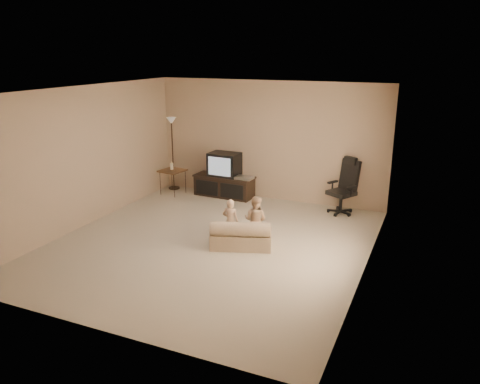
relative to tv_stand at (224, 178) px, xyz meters
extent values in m
plane|color=#B7A991|center=(0.92, -2.49, -0.40)|extent=(5.50, 5.50, 0.00)
plane|color=silver|center=(0.92, -2.49, 2.10)|extent=(5.50, 5.50, 0.00)
plane|color=tan|center=(0.92, 0.26, 0.85)|extent=(5.00, 0.00, 5.00)
plane|color=tan|center=(0.92, -5.24, 0.85)|extent=(5.00, 0.00, 5.00)
plane|color=tan|center=(-1.58, -2.49, 0.85)|extent=(0.00, 5.50, 5.50)
plane|color=tan|center=(3.42, -2.49, 0.85)|extent=(0.00, 5.50, 5.50)
cube|color=black|center=(-0.01, 0.00, -0.19)|extent=(1.31, 0.52, 0.41)
cube|color=black|center=(-0.01, 0.00, 0.04)|extent=(1.35, 0.56, 0.04)
cube|color=black|center=(-0.32, -0.22, -0.19)|extent=(0.53, 0.04, 0.31)
cube|color=black|center=(0.29, -0.25, -0.19)|extent=(0.53, 0.04, 0.31)
cube|color=black|center=(-0.01, 0.02, 0.31)|extent=(0.66, 0.49, 0.51)
cube|color=silver|center=(-0.02, -0.22, 0.31)|extent=(0.53, 0.03, 0.39)
cube|color=#B8B8BB|center=(0.50, -0.07, 0.09)|extent=(0.38, 0.27, 0.06)
cylinder|color=black|center=(2.58, -0.14, -0.18)|extent=(0.06, 0.06, 0.35)
cube|color=black|center=(2.58, -0.14, 0.02)|extent=(0.60, 0.60, 0.08)
cube|color=black|center=(2.68, 0.04, 0.35)|extent=(0.44, 0.35, 0.62)
cube|color=black|center=(2.68, 0.04, 0.64)|extent=(0.27, 0.21, 0.14)
cube|color=black|center=(2.37, -0.02, 0.19)|extent=(0.18, 0.24, 0.04)
cube|color=black|center=(2.79, -0.26, 0.19)|extent=(0.18, 0.24, 0.04)
cube|color=brown|center=(-1.12, -0.31, 0.13)|extent=(0.56, 0.56, 0.03)
cylinder|color=black|center=(-1.35, -0.47, -0.13)|extent=(0.01, 0.01, 0.54)
cylinder|color=black|center=(-0.96, -0.53, -0.13)|extent=(0.01, 0.01, 0.54)
cylinder|color=black|center=(-1.29, -0.08, -0.13)|extent=(0.01, 0.01, 0.54)
cylinder|color=black|center=(-0.90, -0.14, -0.13)|extent=(0.01, 0.01, 0.54)
cylinder|color=#EFE7CE|center=(-1.17, -0.26, 0.22)|extent=(0.07, 0.07, 0.14)
cone|color=#FFE1A6|center=(-1.17, -0.26, 0.31)|extent=(0.06, 0.06, 0.05)
cylinder|color=black|center=(-1.33, 0.06, -0.39)|extent=(0.26, 0.26, 0.03)
cylinder|color=black|center=(-1.33, 0.06, 0.39)|extent=(0.03, 0.03, 1.56)
cone|color=beige|center=(-1.33, 0.06, 1.18)|extent=(0.22, 0.22, 0.15)
cube|color=tan|center=(1.42, -2.39, -0.27)|extent=(1.10, 0.82, 0.26)
cylinder|color=tan|center=(1.48, -2.55, -0.04)|extent=(0.98, 0.53, 0.23)
imported|color=tan|center=(1.20, -2.31, -0.02)|extent=(0.30, 0.23, 0.76)
imported|color=tan|center=(1.59, -2.17, 0.01)|extent=(0.41, 0.24, 0.82)
camera|label=1|loc=(4.22, -8.89, 2.68)|focal=35.00mm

